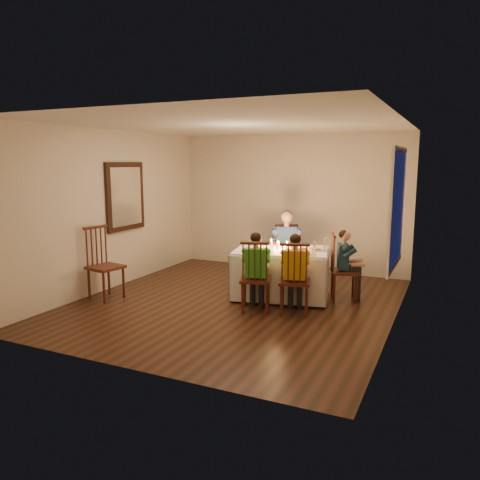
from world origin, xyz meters
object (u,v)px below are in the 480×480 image
at_px(adult, 286,284).
at_px(serving_bowl, 255,244).
at_px(child_teal, 343,300).
at_px(chair_near_right, 294,313).
at_px(chair_near_left, 256,310).
at_px(chair_adult, 286,284).
at_px(chair_end, 343,300).
at_px(dining_table, 281,263).
at_px(child_yellow, 294,313).
at_px(chair_extra, 107,298).
at_px(child_green, 256,310).

bearing_deg(adult, serving_bowl, -136.71).
bearing_deg(child_teal, chair_near_right, 132.28).
height_order(chair_near_left, chair_near_right, same).
distance_m(chair_adult, chair_near_right, 1.58).
relative_size(chair_adult, chair_end, 1.00).
bearing_deg(serving_bowl, dining_table, -14.36).
relative_size(chair_near_left, chair_end, 1.00).
xyz_separation_m(adult, child_teal, (1.12, -0.55, 0.00)).
relative_size(chair_adult, adult, 0.81).
distance_m(chair_near_right, serving_bowl, 1.48).
xyz_separation_m(child_yellow, serving_bowl, (-0.94, 0.83, 0.78)).
relative_size(chair_adult, child_yellow, 0.91).
distance_m(chair_extra, child_teal, 3.63).
distance_m(chair_adult, child_teal, 1.25).
bearing_deg(serving_bowl, adult, 63.12).
height_order(chair_near_right, chair_extra, chair_extra).
xyz_separation_m(chair_extra, child_green, (2.31, 0.42, 0.00)).
distance_m(chair_end, child_teal, 0.00).
relative_size(chair_near_left, adult, 0.81).
bearing_deg(child_teal, adult, 44.74).
xyz_separation_m(adult, child_yellow, (0.63, -1.45, 0.00)).
bearing_deg(chair_end, dining_table, 82.76).
bearing_deg(chair_extra, dining_table, -51.75).
relative_size(chair_extra, adult, 0.88).
xyz_separation_m(chair_near_left, child_yellow, (0.53, 0.11, 0.00)).
relative_size(chair_near_right, adult, 0.81).
bearing_deg(dining_table, adult, 91.85).
bearing_deg(child_yellow, chair_near_right, 74.66).
xyz_separation_m(chair_near_right, child_green, (-0.53, -0.11, 0.00)).
distance_m(chair_near_left, chair_end, 1.44).
height_order(chair_extra, child_teal, chair_extra).
distance_m(child_green, serving_bowl, 1.29).
xyz_separation_m(dining_table, adult, (-0.18, 0.75, -0.53)).
xyz_separation_m(chair_near_left, serving_bowl, (-0.41, 0.94, 0.78)).
bearing_deg(serving_bowl, child_yellow, -41.33).
height_order(chair_adult, serving_bowl, serving_bowl).
bearing_deg(chair_extra, child_green, -68.72).
height_order(chair_adult, chair_end, same).
height_order(chair_adult, chair_extra, chair_extra).
bearing_deg(chair_adult, chair_extra, -157.97).
bearing_deg(chair_near_left, child_yellow, 173.95).
relative_size(chair_adult, chair_near_left, 1.00).
xyz_separation_m(adult, child_green, (0.10, -1.56, 0.00)).
height_order(chair_near_left, child_teal, child_teal).
bearing_deg(chair_near_left, adult, -104.52).
distance_m(chair_adult, chair_end, 1.25).
distance_m(chair_adult, adult, 0.00).
distance_m(dining_table, chair_extra, 2.75).
height_order(chair_end, adult, adult).
height_order(dining_table, chair_extra, dining_table).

